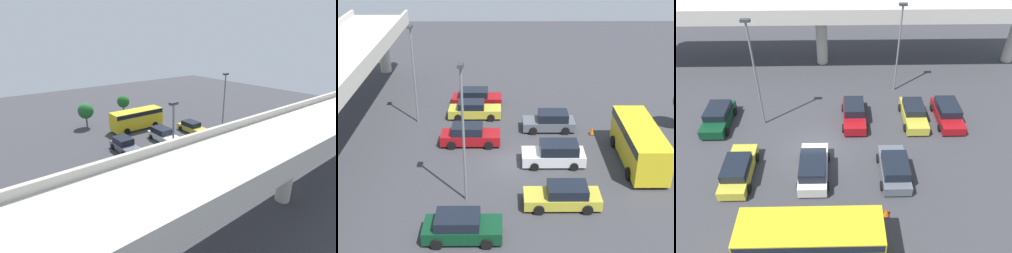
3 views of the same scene
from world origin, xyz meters
TOP-DOWN VIEW (x-y plane):
  - ground_plane at (0.00, 0.00)m, footprint 91.98×91.98m
  - highway_overpass at (0.00, 14.39)m, footprint 42.98×6.16m
  - parked_car_0 at (-8.55, 3.41)m, footprint 2.23×4.49m
  - parked_car_1 at (-5.44, -2.77)m, footprint 2.13×4.84m
  - parked_car_2 at (-0.11, -2.77)m, footprint 2.24×4.59m
  - parked_car_3 at (3.05, 3.68)m, footprint 2.10×4.68m
  - parked_car_4 at (5.62, -2.91)m, footprint 2.18×4.33m
  - parked_car_5 at (8.22, 3.63)m, footprint 2.07×4.64m
  - parked_car_6 at (11.17, 3.60)m, footprint 2.20×4.65m
  - shuttle_bus at (0.12, -8.91)m, footprint 7.86×2.78m
  - lamp_post_near_aisle at (7.24, 8.51)m, footprint 0.70×0.35m
  - lamp_post_mid_lot at (-4.70, 3.44)m, footprint 0.70×0.35m
  - tree_front_left at (-0.66, -14.38)m, footprint 2.03×2.03m
  - tree_front_right at (5.79, -14.33)m, footprint 2.35×2.35m
  - traffic_cone at (4.67, -6.32)m, footprint 0.44×0.44m

SIDE VIEW (x-z plane):
  - ground_plane at x=0.00m, z-range 0.00..0.00m
  - traffic_cone at x=4.67m, z-range -0.02..0.68m
  - parked_car_5 at x=8.22m, z-range -0.04..1.46m
  - parked_car_1 at x=-5.44m, z-range -0.04..1.47m
  - parked_car_6 at x=11.17m, z-range -0.04..1.48m
  - parked_car_0 at x=-8.55m, z-range -0.03..1.53m
  - parked_car_3 at x=3.05m, z-range -0.05..1.59m
  - parked_car_4 at x=5.62m, z-range -0.04..1.58m
  - parked_car_2 at x=-0.11m, z-range -0.04..1.65m
  - shuttle_bus at x=0.12m, z-range 0.27..3.14m
  - tree_front_right at x=5.79m, z-range 0.66..4.36m
  - tree_front_left at x=-0.66m, z-range 0.97..5.01m
  - lamp_post_near_aisle at x=7.24m, z-range 0.70..9.21m
  - lamp_post_mid_lot at x=-4.70m, z-range 0.71..9.90m
  - highway_overpass at x=0.00m, z-range 2.24..9.22m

